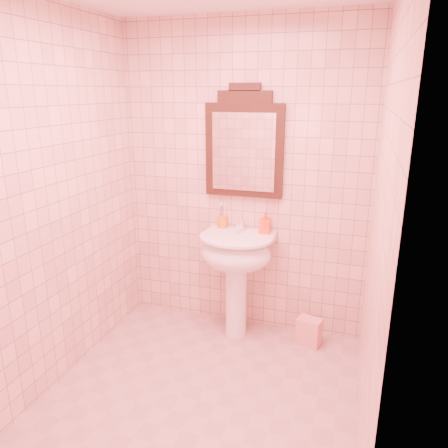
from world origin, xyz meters
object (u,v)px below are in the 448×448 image
(mirror, at_px, (244,146))
(soap_dispenser, at_px, (265,223))
(towel, at_px, (309,332))
(pedestal_sink, at_px, (236,260))
(toothbrush_cup, at_px, (222,222))

(mirror, relative_size, soap_dispenser, 4.89)
(mirror, xyz_separation_m, towel, (0.60, -0.18, -1.43))
(pedestal_sink, bearing_deg, mirror, 90.00)
(pedestal_sink, relative_size, mirror, 1.00)
(towel, bearing_deg, mirror, 163.65)
(mirror, xyz_separation_m, toothbrush_cup, (-0.17, -0.02, -0.63))
(mirror, bearing_deg, soap_dispenser, -16.58)
(soap_dispenser, bearing_deg, towel, -13.36)
(toothbrush_cup, bearing_deg, pedestal_sink, -46.54)
(soap_dispenser, bearing_deg, toothbrush_cup, 176.81)
(pedestal_sink, distance_m, toothbrush_cup, 0.36)
(pedestal_sink, xyz_separation_m, soap_dispenser, (0.20, 0.14, 0.29))
(pedestal_sink, height_order, towel, pedestal_sink)
(mirror, distance_m, toothbrush_cup, 0.65)
(toothbrush_cup, bearing_deg, soap_dispenser, -6.06)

